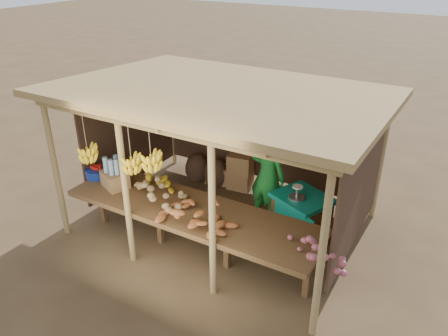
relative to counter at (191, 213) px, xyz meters
The scene contains 13 objects.
ground 1.20m from the counter, 90.00° to the left, with size 60.00×60.00×0.00m, color brown.
stall_structure 1.54m from the counter, 94.90° to the left, with size 4.70×3.50×2.43m.
counter is the anchor object (origin of this frame).
potato_heap 0.67m from the counter, behind, with size 0.98×0.59×0.37m, color #9C7D50, non-canonical shape.
sweet_potato_heap 0.42m from the counter, 42.50° to the right, with size 0.98×0.59×0.36m, color #9E5528, non-canonical shape.
onion_heap 1.93m from the counter, ahead, with size 0.89×0.53×0.36m, color #A9525C, non-canonical shape.
banana_pile 0.85m from the counter, 162.24° to the left, with size 0.63×0.38×0.35m, color yellow, non-canonical shape.
tomato_basin 1.91m from the counter, behind, with size 0.38×0.38×0.20m.
bottle_box 1.42m from the counter, behind, with size 0.50×0.45×0.52m.
vendor 1.49m from the counter, 67.15° to the left, with size 0.63×0.42×1.74m, color #1A762A.
tarp_crate 1.78m from the counter, 44.79° to the left, with size 1.04×0.98×0.98m.
carton_stack 2.25m from the counter, 103.00° to the left, with size 0.98×0.42×0.70m.
burlap_sacks 2.37m from the counter, 116.88° to the left, with size 0.92×0.48×0.65m.
Camera 1 is at (3.09, -5.34, 4.15)m, focal length 35.00 mm.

